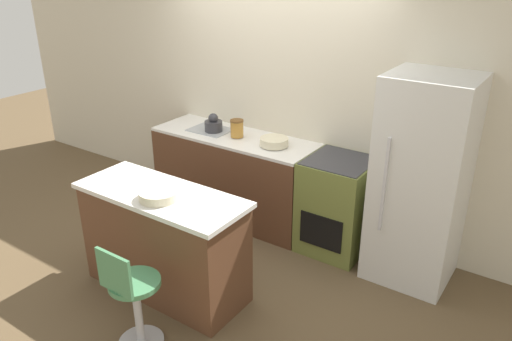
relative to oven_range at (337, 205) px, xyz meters
The scene contains 11 objects.
ground_plane 1.11m from the oven_range, 160.78° to the right, with size 14.00×14.00×0.00m, color brown.
wall_back 1.31m from the oven_range, 160.08° to the left, with size 8.00×0.06×2.60m.
back_counter 1.22m from the oven_range, behind, with size 1.81×0.62×0.93m.
kitchen_island 1.68m from the oven_range, 122.46° to the right, with size 1.47×0.59×0.93m.
oven_range is the anchor object (origin of this frame).
refrigerator 0.88m from the oven_range, ahead, with size 0.70×0.68×1.83m.
stool_chair 2.14m from the oven_range, 106.27° to the right, with size 0.37×0.37×0.87m.
kettle 1.57m from the oven_range, behind, with size 0.19×0.19×0.20m.
mixing_bowl 0.87m from the oven_range, behind, with size 0.28×0.28×0.08m.
canister_jar 1.29m from the oven_range, behind, with size 0.14×0.14×0.18m.
fruit_bowl 1.79m from the oven_range, 118.99° to the right, with size 0.31×0.31×0.07m.
Camera 1 is at (2.70, -3.61, 2.69)m, focal length 35.00 mm.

